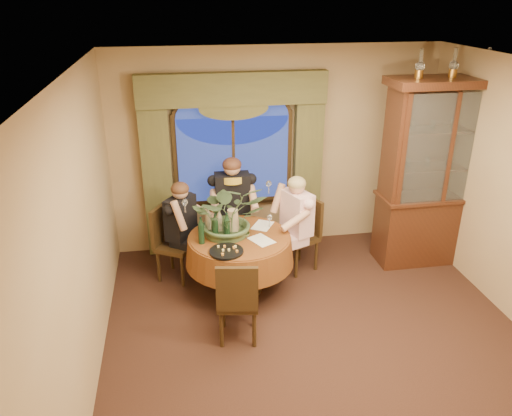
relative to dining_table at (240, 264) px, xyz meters
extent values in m
plane|color=black|center=(0.69, -1.25, -0.38)|extent=(5.00, 5.00, 0.00)
plane|color=#9F7F54|center=(0.69, 1.25, 1.02)|extent=(4.50, 0.00, 4.50)
plane|color=white|center=(0.69, -1.25, 2.42)|extent=(5.00, 5.00, 0.00)
cube|color=#494928|center=(-0.94, 1.13, 0.80)|extent=(0.38, 0.14, 2.32)
cube|color=#494928|center=(1.12, 1.13, 0.80)|extent=(0.38, 0.14, 2.32)
cylinder|color=maroon|center=(0.00, 0.00, 0.00)|extent=(1.62, 1.62, 0.75)
cube|color=#361B12|center=(2.65, 0.38, 0.86)|extent=(1.52, 0.60, 2.47)
cube|color=black|center=(0.83, 0.40, 0.10)|extent=(0.56, 0.56, 0.96)
cube|color=black|center=(0.02, 0.87, 0.10)|extent=(0.43, 0.43, 0.96)
cube|color=black|center=(-0.76, 0.44, 0.10)|extent=(0.57, 0.57, 0.96)
cube|color=black|center=(-0.14, -0.89, 0.10)|extent=(0.48, 0.48, 0.96)
imported|color=#435E39|center=(-0.11, 0.09, 0.95)|extent=(0.87, 0.96, 0.75)
imported|color=#4B572D|center=(0.05, -0.01, 0.40)|extent=(0.14, 0.14, 0.04)
cylinder|color=black|center=(-0.20, -0.37, 0.39)|extent=(0.38, 0.38, 0.02)
cylinder|color=black|center=(-0.29, -0.05, 0.54)|extent=(0.07, 0.07, 0.33)
cylinder|color=black|center=(-0.15, -0.05, 0.54)|extent=(0.07, 0.07, 0.33)
cylinder|color=tan|center=(-0.23, 0.07, 0.54)|extent=(0.07, 0.07, 0.33)
cylinder|color=black|center=(-0.45, -0.10, 0.54)|extent=(0.07, 0.07, 0.33)
cylinder|color=black|center=(-0.25, 0.15, 0.54)|extent=(0.07, 0.07, 0.33)
cylinder|color=tan|center=(-0.35, 0.13, 0.54)|extent=(0.07, 0.07, 0.33)
cube|color=white|center=(0.24, -0.16, 0.38)|extent=(0.33, 0.36, 0.00)
cube|color=white|center=(0.32, 0.23, 0.38)|extent=(0.33, 0.37, 0.00)
camera|label=1|loc=(-0.69, -5.24, 3.06)|focal=35.00mm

